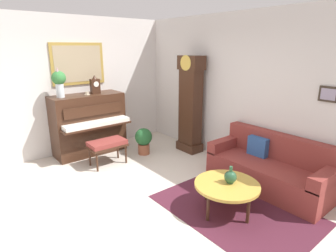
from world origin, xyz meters
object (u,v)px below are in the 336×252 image
Objects in this scene: coffee_table at (227,185)px; mantel_clock at (95,85)px; green_jug at (230,177)px; potted_plant at (144,139)px; teacup at (87,94)px; piano_bench at (107,144)px; piano at (89,124)px; flower_vase at (59,81)px; couch at (269,168)px; grandfather_clock at (190,107)px.

coffee_table is 2.32× the size of mantel_clock.
potted_plant is at bearing 174.04° from green_jug.
coffee_table is at bearing 9.42° from teacup.
potted_plant is (-2.47, 0.26, -0.18)m from green_jug.
piano is at bearing 179.63° from piano_bench.
coffee_table is 3.60m from flower_vase.
piano is 0.83m from piano_bench.
teacup is (0.04, -0.20, -0.15)m from mantel_clock.
piano is 1.07m from flower_vase.
couch is (3.22, 1.62, -0.32)m from piano.
piano_bench is at bearing 0.01° from teacup.
green_jug is 2.49m from potted_plant.
coffee_table is 1.57× the size of potted_plant.
mantel_clock is 3.28× the size of teacup.
couch is 4.06m from flower_vase.
grandfather_clock is 8.46× the size of green_jug.
mantel_clock is at bearing -128.79° from grandfather_clock.
piano is 3.79× the size of mantel_clock.
piano is 0.82m from mantel_clock.
coffee_table is at bearing -102.03° from green_jug.
couch is (2.42, 1.63, -0.09)m from piano_bench.
flower_vase is 3.59m from green_jug.
potted_plant is (-2.43, -0.79, 0.01)m from couch.
mantel_clock is 0.66× the size of flower_vase.
teacup is (-1.20, -1.74, 0.31)m from grandfather_clock.
potted_plant is (-2.46, 0.31, -0.06)m from coffee_table.
couch reaches higher than potted_plant.
couch is at bearing -3.18° from grandfather_clock.
mantel_clock is at bearing -174.17° from coffee_table.
teacup is 1.47m from potted_plant.
piano is at bearing -169.97° from green_jug.
piano reaches higher than green_jug.
piano_bench is at bearing -89.11° from potted_plant.
grandfather_clock is 2.13m from teacup.
green_jug reaches higher than potted_plant.
piano_bench is 0.34× the size of grandfather_clock.
green_jug is at bearing 10.24° from teacup.
flower_vase reaches higher than piano_bench.
piano is 3.62m from couch.
green_jug is at bearing -88.13° from couch.
piano is at bearing -133.30° from potted_plant.
grandfather_clock is at bearing 75.80° from piano_bench.
coffee_table is at bearing -88.77° from couch.
grandfather_clock is at bearing 54.44° from piano.
grandfather_clock is (1.24, 1.73, 0.33)m from piano.
grandfather_clock reaches higher than piano.
piano is at bearing -90.86° from mantel_clock.
piano_bench is 2.92m from couch.
potted_plant is at bearing 172.87° from coffee_table.
teacup is 0.48× the size of green_jug.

